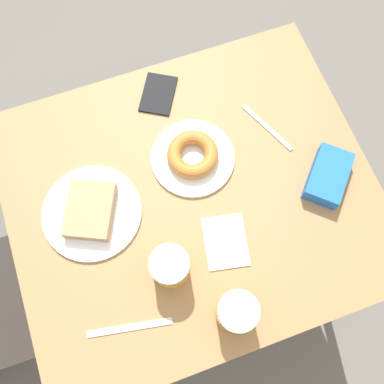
% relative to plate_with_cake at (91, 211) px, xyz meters
% --- Properties ---
extents(ground_plane, '(8.00, 8.00, 0.00)m').
position_rel_plate_with_cake_xyz_m(ground_plane, '(-0.04, -0.26, -0.78)').
color(ground_plane, '#666059').
extents(table, '(0.82, 0.95, 0.76)m').
position_rel_plate_with_cake_xyz_m(table, '(-0.04, -0.26, -0.08)').
color(table, '#997044').
rests_on(table, ground_plane).
extents(plate_with_cake, '(0.26, 0.26, 0.05)m').
position_rel_plate_with_cake_xyz_m(plate_with_cake, '(0.00, 0.00, 0.00)').
color(plate_with_cake, white).
rests_on(plate_with_cake, table).
extents(plate_with_donut, '(0.22, 0.22, 0.05)m').
position_rel_plate_with_cake_xyz_m(plate_with_donut, '(0.06, -0.30, 0.00)').
color(plate_with_donut, white).
rests_on(plate_with_donut, table).
extents(beer_mug_left, '(0.09, 0.09, 0.12)m').
position_rel_plate_with_cake_xyz_m(beer_mug_left, '(-0.36, -0.25, 0.04)').
color(beer_mug_left, gold).
rests_on(beer_mug_left, table).
extents(beer_mug_center, '(0.09, 0.09, 0.12)m').
position_rel_plate_with_cake_xyz_m(beer_mug_center, '(-0.21, -0.14, 0.04)').
color(beer_mug_center, gold).
rests_on(beer_mug_center, table).
extents(napkin_folded, '(0.15, 0.13, 0.00)m').
position_rel_plate_with_cake_xyz_m(napkin_folded, '(-0.19, -0.30, -0.01)').
color(napkin_folded, white).
rests_on(napkin_folded, table).
extents(fork, '(0.17, 0.08, 0.00)m').
position_rel_plate_with_cake_xyz_m(fork, '(0.07, -0.52, -0.01)').
color(fork, silver).
rests_on(fork, table).
extents(knife, '(0.05, 0.20, 0.00)m').
position_rel_plate_with_cake_xyz_m(knife, '(-0.30, -0.01, -0.01)').
color(knife, silver).
rests_on(knife, table).
extents(passport_near_edge, '(0.15, 0.14, 0.01)m').
position_rel_plate_with_cake_xyz_m(passport_near_edge, '(0.27, -0.27, -0.01)').
color(passport_near_edge, black).
rests_on(passport_near_edge, table).
extents(blue_pouch, '(0.17, 0.17, 0.05)m').
position_rel_plate_with_cake_xyz_m(blue_pouch, '(-0.12, -0.61, 0.01)').
color(blue_pouch, blue).
rests_on(blue_pouch, table).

